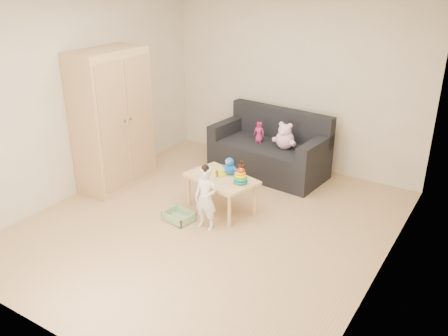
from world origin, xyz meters
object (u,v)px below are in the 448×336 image
Objects in this scene: wardrobe at (112,120)px; play_table at (221,194)px; sofa at (268,159)px; toddler at (206,199)px.

play_table is at bearing 4.19° from wardrobe.
sofa is (1.63, 1.47, -0.71)m from wardrobe.
toddler is (0.09, -0.47, 0.16)m from play_table.
toddler reaches higher than play_table.
play_table is (0.04, -1.35, -0.01)m from sofa.
wardrobe is at bearing 165.64° from toddler.
wardrobe reaches higher than sofa.
play_table is 0.50m from toddler.
wardrobe is 1.14× the size of sofa.
wardrobe reaches higher than toddler.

